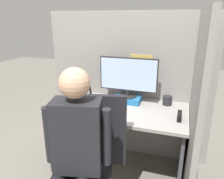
{
  "coord_description": "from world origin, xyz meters",
  "views": [
    {
      "loc": [
        0.59,
        -1.63,
        1.62
      ],
      "look_at": [
        -0.01,
        0.18,
        0.99
      ],
      "focal_mm": 35.0,
      "sensor_mm": 36.0,
      "label": 1
    }
  ],
  "objects_px": {
    "paper_box": "(128,99)",
    "stapler": "(179,116)",
    "office_chair": "(89,164)",
    "coffee_mug": "(167,100)",
    "monitor": "(128,76)",
    "laptop": "(75,96)",
    "person": "(73,147)",
    "carrot_toy": "(121,113)"
  },
  "relations": [
    {
      "from": "carrot_toy",
      "to": "office_chair",
      "type": "relative_size",
      "value": 0.12
    },
    {
      "from": "stapler",
      "to": "person",
      "type": "bearing_deg",
      "value": -132.49
    },
    {
      "from": "monitor",
      "to": "stapler",
      "type": "xyz_separation_m",
      "value": [
        0.56,
        -0.27,
        -0.26
      ]
    },
    {
      "from": "paper_box",
      "to": "monitor",
      "type": "height_order",
      "value": "monitor"
    },
    {
      "from": "monitor",
      "to": "coffee_mug",
      "type": "xyz_separation_m",
      "value": [
        0.42,
        0.04,
        -0.24
      ]
    },
    {
      "from": "monitor",
      "to": "laptop",
      "type": "relative_size",
      "value": 1.83
    },
    {
      "from": "person",
      "to": "coffee_mug",
      "type": "bearing_deg",
      "value": 62.6
    },
    {
      "from": "monitor",
      "to": "stapler",
      "type": "bearing_deg",
      "value": -25.92
    },
    {
      "from": "laptop",
      "to": "person",
      "type": "bearing_deg",
      "value": -63.11
    },
    {
      "from": "carrot_toy",
      "to": "laptop",
      "type": "bearing_deg",
      "value": 160.95
    },
    {
      "from": "person",
      "to": "stapler",
      "type": "bearing_deg",
      "value": 47.51
    },
    {
      "from": "stapler",
      "to": "carrot_toy",
      "type": "distance_m",
      "value": 0.54
    },
    {
      "from": "coffee_mug",
      "to": "paper_box",
      "type": "bearing_deg",
      "value": -174.02
    },
    {
      "from": "carrot_toy",
      "to": "office_chair",
      "type": "distance_m",
      "value": 0.57
    },
    {
      "from": "laptop",
      "to": "coffee_mug",
      "type": "height_order",
      "value": "laptop"
    },
    {
      "from": "stapler",
      "to": "coffee_mug",
      "type": "relative_size",
      "value": 1.67
    },
    {
      "from": "stapler",
      "to": "monitor",
      "type": "bearing_deg",
      "value": 154.08
    },
    {
      "from": "carrot_toy",
      "to": "coffee_mug",
      "type": "height_order",
      "value": "coffee_mug"
    },
    {
      "from": "paper_box",
      "to": "coffee_mug",
      "type": "height_order",
      "value": "coffee_mug"
    },
    {
      "from": "paper_box",
      "to": "office_chair",
      "type": "bearing_deg",
      "value": -95.95
    },
    {
      "from": "paper_box",
      "to": "coffee_mug",
      "type": "bearing_deg",
      "value": 5.98
    },
    {
      "from": "coffee_mug",
      "to": "office_chair",
      "type": "bearing_deg",
      "value": -119.46
    },
    {
      "from": "monitor",
      "to": "coffee_mug",
      "type": "height_order",
      "value": "monitor"
    },
    {
      "from": "paper_box",
      "to": "coffee_mug",
      "type": "xyz_separation_m",
      "value": [
        0.42,
        0.04,
        0.02
      ]
    },
    {
      "from": "stapler",
      "to": "coffee_mug",
      "type": "height_order",
      "value": "coffee_mug"
    },
    {
      "from": "laptop",
      "to": "coffee_mug",
      "type": "relative_size",
      "value": 3.55
    },
    {
      "from": "stapler",
      "to": "carrot_toy",
      "type": "relative_size",
      "value": 1.23
    },
    {
      "from": "monitor",
      "to": "person",
      "type": "distance_m",
      "value": 1.06
    },
    {
      "from": "monitor",
      "to": "coffee_mug",
      "type": "relative_size",
      "value": 6.48
    },
    {
      "from": "paper_box",
      "to": "laptop",
      "type": "height_order",
      "value": "laptop"
    },
    {
      "from": "office_chair",
      "to": "paper_box",
      "type": "bearing_deg",
      "value": 84.05
    },
    {
      "from": "office_chair",
      "to": "coffee_mug",
      "type": "relative_size",
      "value": 10.96
    },
    {
      "from": "office_chair",
      "to": "person",
      "type": "height_order",
      "value": "person"
    },
    {
      "from": "paper_box",
      "to": "monitor",
      "type": "relative_size",
      "value": 0.46
    },
    {
      "from": "office_chair",
      "to": "person",
      "type": "bearing_deg",
      "value": -103.8
    },
    {
      "from": "person",
      "to": "paper_box",
      "type": "bearing_deg",
      "value": 82.84
    },
    {
      "from": "carrot_toy",
      "to": "person",
      "type": "relative_size",
      "value": 0.1
    },
    {
      "from": "carrot_toy",
      "to": "office_chair",
      "type": "height_order",
      "value": "office_chair"
    },
    {
      "from": "paper_box",
      "to": "laptop",
      "type": "relative_size",
      "value": 0.84
    },
    {
      "from": "stapler",
      "to": "person",
      "type": "relative_size",
      "value": 0.12
    },
    {
      "from": "paper_box",
      "to": "monitor",
      "type": "xyz_separation_m",
      "value": [
        0.0,
        0.0,
        0.26
      ]
    },
    {
      "from": "paper_box",
      "to": "stapler",
      "type": "xyz_separation_m",
      "value": [
        0.56,
        -0.27,
        -0.0
      ]
    }
  ]
}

